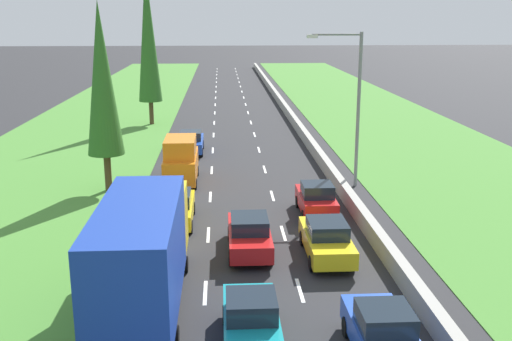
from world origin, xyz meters
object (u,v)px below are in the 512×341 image
yellow_sedan_left_lane (175,208)px  blue_sedan_left_lane (191,142)px  red_hatchback_right_lane (316,199)px  poplar_tree_second (102,80)px  street_light_mast (353,99)px  orange_van_left_lane (181,160)px  teal_hatchback_centre_lane (251,319)px  yellow_sedan_right_lane_third (326,239)px  blue_box_truck_left_lane (144,255)px  poplar_tree_third (148,35)px  red_sedan_centre_lane (249,234)px  blue_hatchback_right_lane (382,332)px

yellow_sedan_left_lane → blue_sedan_left_lane: size_ratio=1.00×
blue_sedan_left_lane → red_hatchback_right_lane: 16.36m
poplar_tree_second → street_light_mast: 14.24m
orange_van_left_lane → teal_hatchback_centre_lane: bearing=-80.0°
orange_van_left_lane → yellow_sedan_right_lane_third: (6.80, -12.01, -0.59)m
red_hatchback_right_lane → yellow_sedan_right_lane_third: bearing=-94.6°
teal_hatchback_centre_lane → blue_box_truck_left_lane: 4.23m
blue_box_truck_left_lane → poplar_tree_second: bearing=104.6°
teal_hatchback_centre_lane → poplar_tree_third: poplar_tree_third is taller
yellow_sedan_right_lane_third → red_sedan_centre_lane: same height
yellow_sedan_left_lane → red_hatchback_right_lane: (7.09, 0.91, 0.02)m
blue_box_truck_left_lane → orange_van_left_lane: 16.66m
yellow_sedan_left_lane → poplar_tree_second: poplar_tree_second is taller
yellow_sedan_right_lane_third → blue_sedan_left_lane: 21.31m
poplar_tree_second → street_light_mast: (14.19, 0.22, -1.20)m
blue_hatchback_right_lane → poplar_tree_third: (-11.15, 40.15, 7.35)m
blue_box_truck_left_lane → street_light_mast: street_light_mast is taller
blue_hatchback_right_lane → orange_van_left_lane: bearing=109.9°
teal_hatchback_centre_lane → poplar_tree_second: 19.53m
yellow_sedan_left_lane → yellow_sedan_right_lane_third: (6.65, -4.59, 0.00)m
teal_hatchback_centre_lane → yellow_sedan_right_lane_third: bearing=62.3°
blue_hatchback_right_lane → yellow_sedan_right_lane_third: size_ratio=0.87×
blue_sedan_left_lane → red_hatchback_right_lane: red_hatchback_right_lane is taller
blue_box_truck_left_lane → poplar_tree_third: bearing=96.0°
teal_hatchback_centre_lane → blue_hatchback_right_lane: size_ratio=1.00×
yellow_sedan_left_lane → poplar_tree_third: 29.15m
street_light_mast → poplar_tree_third: bearing=123.0°
teal_hatchback_centre_lane → yellow_sedan_left_lane: 11.70m
teal_hatchback_centre_lane → yellow_sedan_left_lane: size_ratio=0.87×
street_light_mast → yellow_sedan_left_lane: bearing=-148.2°
teal_hatchback_centre_lane → street_light_mast: 19.19m
blue_box_truck_left_lane → blue_sedan_left_lane: blue_box_truck_left_lane is taller
blue_sedan_left_lane → blue_hatchback_right_lane: bearing=-76.1°
orange_van_left_lane → blue_sedan_left_lane: bearing=88.6°
blue_hatchback_right_lane → poplar_tree_second: (-11.22, 18.19, 5.59)m
blue_box_truck_left_lane → poplar_tree_third: (-3.88, 37.11, 6.00)m
poplar_tree_third → blue_sedan_left_lane: bearing=-70.9°
yellow_sedan_right_lane_third → red_hatchback_right_lane: bearing=85.4°
red_hatchback_right_lane → street_light_mast: street_light_mast is taller
orange_van_left_lane → red_hatchback_right_lane: orange_van_left_lane is taller
red_hatchback_right_lane → poplar_tree_second: bearing=156.1°
blue_sedan_left_lane → blue_box_truck_left_lane: bearing=-90.8°
poplar_tree_second → poplar_tree_third: (0.07, 21.96, 1.75)m
blue_sedan_left_lane → teal_hatchback_centre_lane: bearing=-83.4°
yellow_sedan_right_lane_third → poplar_tree_third: size_ratio=0.32×
blue_sedan_left_lane → street_light_mast: street_light_mast is taller
teal_hatchback_centre_lane → poplar_tree_second: poplar_tree_second is taller
red_sedan_centre_lane → poplar_tree_second: size_ratio=0.42×
street_light_mast → red_hatchback_right_lane: bearing=-118.5°
street_light_mast → teal_hatchback_centre_lane: bearing=-111.3°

